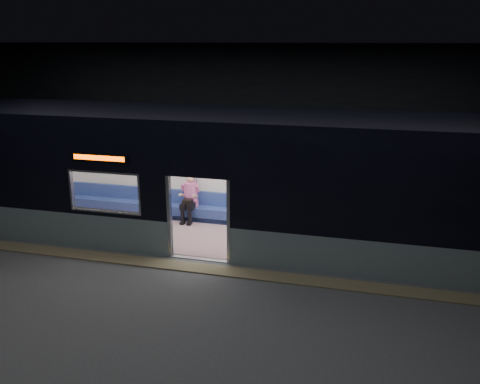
% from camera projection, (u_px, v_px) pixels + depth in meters
% --- Properties ---
extents(station_floor, '(24.00, 14.00, 0.01)m').
position_uv_depth(station_floor, '(184.00, 278.00, 11.29)').
color(station_floor, '#47494C').
rests_on(station_floor, ground).
extents(station_envelope, '(24.00, 14.00, 5.00)m').
position_uv_depth(station_envelope, '(179.00, 113.00, 10.23)').
color(station_envelope, black).
rests_on(station_envelope, station_floor).
extents(tactile_strip, '(22.80, 0.50, 0.03)m').
position_uv_depth(tactile_strip, '(193.00, 267.00, 11.79)').
color(tactile_strip, '#8C7F59').
rests_on(tactile_strip, station_floor).
extents(metro_car, '(18.00, 3.04, 3.35)m').
position_uv_depth(metro_car, '(217.00, 171.00, 13.11)').
color(metro_car, '#83979D').
rests_on(metro_car, station_floor).
extents(passenger, '(0.40, 0.70, 1.38)m').
position_uv_depth(passenger, '(190.00, 195.00, 14.62)').
color(passenger, black).
rests_on(passenger, metro_car).
extents(handbag, '(0.26, 0.23, 0.13)m').
position_uv_depth(handbag, '(188.00, 201.00, 14.44)').
color(handbag, black).
rests_on(handbag, passenger).
extents(transit_map, '(1.04, 0.03, 0.68)m').
position_uv_depth(transit_map, '(257.00, 173.00, 14.24)').
color(transit_map, white).
rests_on(transit_map, metro_car).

